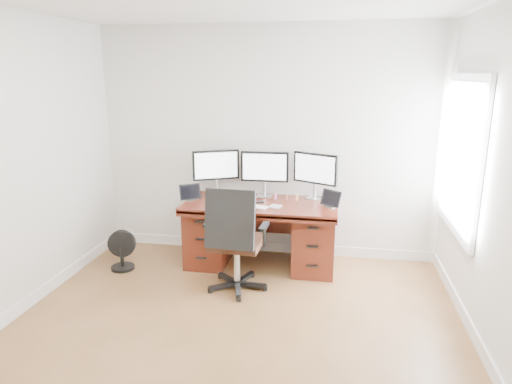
% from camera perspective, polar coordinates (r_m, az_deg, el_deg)
% --- Properties ---
extents(ground, '(4.50, 4.50, 0.00)m').
position_cam_1_polar(ground, '(3.79, -4.23, -19.92)').
color(ground, brown).
rests_on(ground, ground).
extents(back_wall, '(4.00, 0.10, 2.70)m').
position_cam_1_polar(back_wall, '(5.39, 1.40, 6.10)').
color(back_wall, silver).
rests_on(back_wall, ground).
extents(desk, '(1.70, 0.80, 0.75)m').
position_cam_1_polar(desk, '(5.22, 0.64, -4.93)').
color(desk, '#4A180E').
rests_on(desk, ground).
extents(office_chair, '(0.64, 0.61, 1.10)m').
position_cam_1_polar(office_chair, '(4.62, -2.58, -8.11)').
color(office_chair, black).
rests_on(office_chair, ground).
extents(floor_fan, '(0.31, 0.26, 0.45)m').
position_cam_1_polar(floor_fan, '(5.37, -16.46, -7.06)').
color(floor_fan, black).
rests_on(floor_fan, ground).
extents(monitor_left, '(0.51, 0.27, 0.53)m').
position_cam_1_polar(monitor_left, '(5.38, -5.03, 3.18)').
color(monitor_left, silver).
rests_on(monitor_left, desk).
extents(monitor_center, '(0.55, 0.14, 0.53)m').
position_cam_1_polar(monitor_center, '(5.26, 1.09, 2.97)').
color(monitor_center, silver).
rests_on(monitor_center, desk).
extents(monitor_right, '(0.51, 0.28, 0.53)m').
position_cam_1_polar(monitor_right, '(5.20, 7.41, 2.72)').
color(monitor_right, silver).
rests_on(monitor_right, desk).
extents(tablet_left, '(0.24, 0.19, 0.19)m').
position_cam_1_polar(tablet_left, '(5.20, -8.27, -0.15)').
color(tablet_left, silver).
rests_on(tablet_left, desk).
extents(tablet_right, '(0.23, 0.20, 0.19)m').
position_cam_1_polar(tablet_right, '(4.95, 9.33, -0.96)').
color(tablet_right, silver).
rests_on(tablet_right, desk).
extents(keyboard, '(0.28, 0.19, 0.01)m').
position_cam_1_polar(keyboard, '(4.91, -0.03, -1.83)').
color(keyboard, white).
rests_on(keyboard, desk).
extents(trackpad, '(0.15, 0.15, 0.01)m').
position_cam_1_polar(trackpad, '(4.93, 2.46, -1.80)').
color(trackpad, silver).
rests_on(trackpad, desk).
extents(drawing_tablet, '(0.24, 0.17, 0.01)m').
position_cam_1_polar(drawing_tablet, '(4.95, -2.42, -1.73)').
color(drawing_tablet, black).
rests_on(drawing_tablet, desk).
extents(phone, '(0.14, 0.10, 0.01)m').
position_cam_1_polar(phone, '(5.09, 0.26, -1.25)').
color(phone, black).
rests_on(phone, desk).
extents(figurine_purple, '(0.03, 0.03, 0.08)m').
position_cam_1_polar(figurine_purple, '(5.28, -2.85, -0.27)').
color(figurine_purple, '#A85BE0').
rests_on(figurine_purple, desk).
extents(figurine_blue, '(0.03, 0.03, 0.08)m').
position_cam_1_polar(figurine_blue, '(5.25, -1.69, -0.32)').
color(figurine_blue, '#4CA6EF').
rests_on(figurine_blue, desk).
extents(figurine_orange, '(0.03, 0.03, 0.08)m').
position_cam_1_polar(figurine_orange, '(5.23, -0.39, -0.38)').
color(figurine_orange, '#E58652').
rests_on(figurine_orange, desk).
extents(figurine_pink, '(0.03, 0.03, 0.08)m').
position_cam_1_polar(figurine_pink, '(5.19, 2.43, -0.51)').
color(figurine_pink, pink).
rests_on(figurine_pink, desk).
extents(figurine_brown, '(0.03, 0.03, 0.08)m').
position_cam_1_polar(figurine_brown, '(5.18, 3.80, -0.57)').
color(figurine_brown, brown).
rests_on(figurine_brown, desk).
extents(figurine_yellow, '(0.03, 0.03, 0.08)m').
position_cam_1_polar(figurine_yellow, '(5.17, 5.14, -0.63)').
color(figurine_yellow, '#E3AA65').
rests_on(figurine_yellow, desk).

